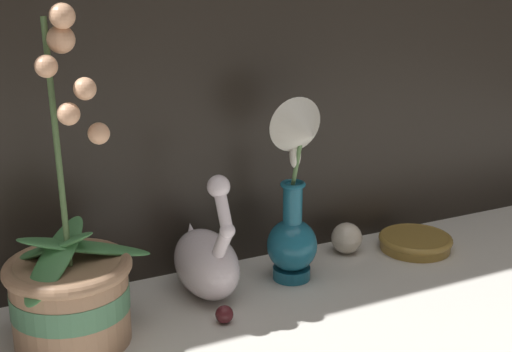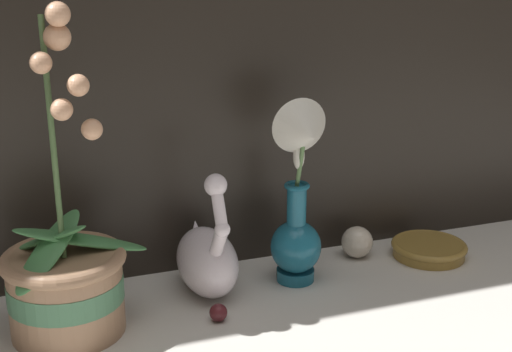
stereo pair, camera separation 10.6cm
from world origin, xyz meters
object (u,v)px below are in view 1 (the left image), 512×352
at_px(orchid_potted_plant, 70,286).
at_px(glass_sphere, 347,238).
at_px(swan_figurine, 206,259).
at_px(blue_vase, 296,203).
at_px(amber_dish, 415,241).

height_order(orchid_potted_plant, glass_sphere, orchid_potted_plant).
distance_m(swan_figurine, blue_vase, 0.17).
bearing_deg(amber_dish, glass_sphere, 161.22).
bearing_deg(swan_figurine, glass_sphere, 7.86).
xyz_separation_m(orchid_potted_plant, glass_sphere, (0.51, 0.09, -0.06)).
bearing_deg(blue_vase, orchid_potted_plant, -175.27).
distance_m(orchid_potted_plant, amber_dish, 0.63).
height_order(blue_vase, glass_sphere, blue_vase).
height_order(glass_sphere, amber_dish, glass_sphere).
xyz_separation_m(swan_figurine, amber_dish, (0.41, -0.00, -0.04)).
bearing_deg(orchid_potted_plant, amber_dish, 4.51).
bearing_deg(glass_sphere, swan_figurine, -172.14).
height_order(swan_figurine, amber_dish, swan_figurine).
xyz_separation_m(orchid_potted_plant, swan_figurine, (0.22, 0.05, -0.02)).
xyz_separation_m(blue_vase, glass_sphere, (0.14, 0.06, -0.11)).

